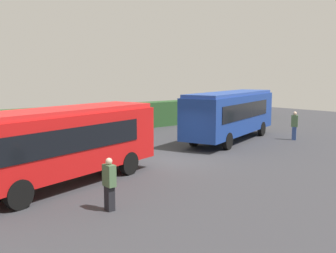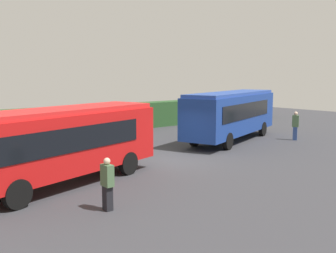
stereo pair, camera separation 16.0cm
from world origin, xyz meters
name	(u,v)px [view 1 (the left image)]	position (x,y,z in m)	size (l,w,h in m)	color
ground_plane	(175,160)	(0.00, 0.00, 0.00)	(64.00, 64.00, 0.00)	#38383D
bus_red	(62,141)	(-6.37, -0.58, 1.76)	(9.18, 4.61, 3.03)	red
bus_blue	(231,113)	(6.87, 2.29, 1.84)	(10.24, 5.45, 3.20)	navy
person_left	(109,183)	(-6.57, -4.32, 0.90)	(0.26, 0.45, 1.72)	black
person_center	(294,125)	(10.28, -0.28, 1.02)	(0.43, 0.49, 1.90)	#334C8C
hedge_row	(71,121)	(0.00, 11.33, 1.03)	(44.00, 1.55, 2.05)	#284D26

